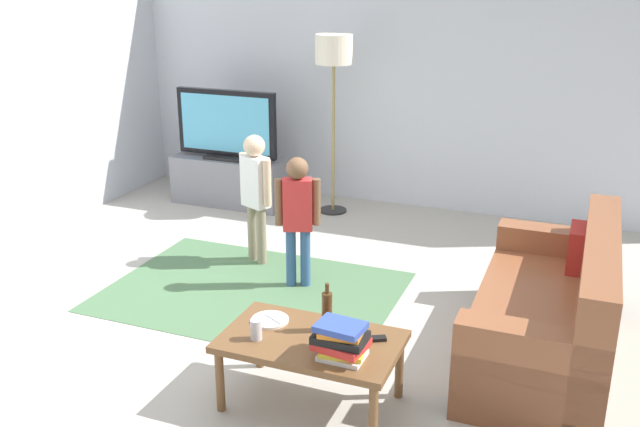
{
  "coord_description": "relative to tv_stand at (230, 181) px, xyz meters",
  "views": [
    {
      "loc": [
        1.83,
        -4.01,
        2.38
      ],
      "look_at": [
        0.0,
        0.6,
        0.65
      ],
      "focal_mm": 39.72,
      "sensor_mm": 36.0,
      "label": 1
    }
  ],
  "objects": [
    {
      "name": "ground",
      "position": [
        1.7,
        -2.3,
        -0.24
      ],
      "size": [
        7.8,
        7.8,
        0.0
      ],
      "primitive_type": "plane",
      "color": "#B2ADA3"
    },
    {
      "name": "wall_back",
      "position": [
        1.7,
        0.7,
        1.11
      ],
      "size": [
        6.0,
        0.12,
        2.7
      ],
      "primitive_type": "cube",
      "color": "silver",
      "rests_on": "ground"
    },
    {
      "name": "area_rug",
      "position": [
        1.2,
        -1.88,
        -0.24
      ],
      "size": [
        2.2,
        1.6,
        0.01
      ],
      "primitive_type": "cube",
      "color": "#4C724C",
      "rests_on": "ground"
    },
    {
      "name": "tv_stand",
      "position": [
        0.0,
        0.0,
        0.0
      ],
      "size": [
        1.2,
        0.44,
        0.5
      ],
      "color": "slate",
      "rests_on": "ground"
    },
    {
      "name": "tv",
      "position": [
        0.0,
        -0.02,
        0.6
      ],
      "size": [
        1.1,
        0.28,
        0.71
      ],
      "color": "black",
      "rests_on": "tv_stand"
    },
    {
      "name": "couch",
      "position": [
        3.43,
        -2.04,
        0.05
      ],
      "size": [
        0.8,
        1.8,
        0.86
      ],
      "color": "brown",
      "rests_on": "ground"
    },
    {
      "name": "floor_lamp",
      "position": [
        1.11,
        0.15,
        1.3
      ],
      "size": [
        0.36,
        0.36,
        1.78
      ],
      "color": "#262626",
      "rests_on": "ground"
    },
    {
      "name": "child_near_tv",
      "position": [
        0.97,
        -1.31,
        0.42
      ],
      "size": [
        0.34,
        0.22,
        1.1
      ],
      "color": "gray",
      "rests_on": "ground"
    },
    {
      "name": "child_center",
      "position": [
        1.49,
        -1.63,
        0.38
      ],
      "size": [
        0.33,
        0.2,
        1.04
      ],
      "color": "#33598C",
      "rests_on": "ground"
    },
    {
      "name": "coffee_table",
      "position": [
        2.19,
        -3.08,
        0.13
      ],
      "size": [
        1.0,
        0.6,
        0.42
      ],
      "color": "brown",
      "rests_on": "ground"
    },
    {
      "name": "book_stack",
      "position": [
        2.41,
        -3.2,
        0.28
      ],
      "size": [
        0.29,
        0.26,
        0.2
      ],
      "color": "white",
      "rests_on": "coffee_table"
    },
    {
      "name": "bottle",
      "position": [
        2.24,
        -2.96,
        0.3
      ],
      "size": [
        0.06,
        0.06,
        0.29
      ],
      "color": "#4C3319",
      "rests_on": "coffee_table"
    },
    {
      "name": "tv_remote",
      "position": [
        2.51,
        -2.98,
        0.19
      ],
      "size": [
        0.17,
        0.12,
        0.02
      ],
      "primitive_type": "cube",
      "rotation": [
        0.0,
        0.0,
        0.51
      ],
      "color": "black",
      "rests_on": "coffee_table"
    },
    {
      "name": "soda_can",
      "position": [
        1.91,
        -3.2,
        0.24
      ],
      "size": [
        0.07,
        0.07,
        0.12
      ],
      "primitive_type": "cylinder",
      "color": "silver",
      "rests_on": "coffee_table"
    },
    {
      "name": "plate",
      "position": [
        1.89,
        -2.98,
        0.18
      ],
      "size": [
        0.22,
        0.22,
        0.02
      ],
      "color": "white",
      "rests_on": "coffee_table"
    }
  ]
}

